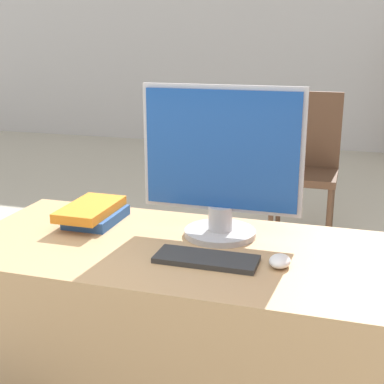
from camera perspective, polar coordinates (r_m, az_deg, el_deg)
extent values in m
cube|color=silver|center=(6.90, 13.41, 16.03)|extent=(12.00, 0.06, 2.80)
cube|color=tan|center=(1.86, -1.16, -16.36)|extent=(1.40, 0.65, 0.73)
cylinder|color=#B7B7BC|center=(1.78, 3.01, -4.34)|extent=(0.24, 0.24, 0.02)
cylinder|color=#B7B7BC|center=(1.77, 3.04, -2.80)|extent=(0.08, 0.08, 0.08)
cube|color=#B7B7BC|center=(1.71, 3.19, 4.56)|extent=(0.52, 0.01, 0.41)
cube|color=#19479E|center=(1.70, 3.15, 4.53)|extent=(0.50, 0.02, 0.38)
cube|color=#2D2D2D|center=(1.58, 1.55, -7.17)|extent=(0.30, 0.12, 0.02)
ellipsoid|color=white|center=(1.57, 9.34, -7.27)|extent=(0.06, 0.09, 0.03)
cube|color=#285199|center=(1.94, -10.14, -2.62)|extent=(0.16, 0.23, 0.04)
cube|color=orange|center=(1.92, -10.79, -1.78)|extent=(0.16, 0.28, 0.03)
cylinder|color=#4C3323|center=(3.68, 8.45, -2.34)|extent=(0.04, 0.04, 0.42)
cylinder|color=#4C3323|center=(3.65, 14.37, -2.85)|extent=(0.04, 0.04, 0.42)
cylinder|color=#4C3323|center=(4.04, 9.28, -0.69)|extent=(0.04, 0.04, 0.42)
cylinder|color=#4C3323|center=(4.01, 14.66, -1.14)|extent=(0.04, 0.04, 0.42)
cube|color=#4C3323|center=(3.77, 11.90, 1.69)|extent=(0.44, 0.44, 0.05)
cube|color=#4C3323|center=(3.91, 12.43, 6.54)|extent=(0.44, 0.04, 0.53)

